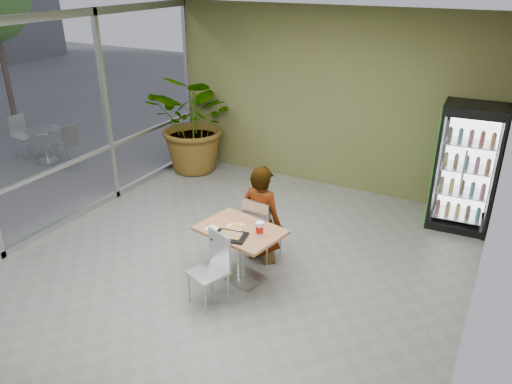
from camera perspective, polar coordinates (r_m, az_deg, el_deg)
ground at (r=6.83m, az=-3.54°, el=-9.21°), size 7.00×7.00×0.00m
room_envelope at (r=6.09m, az=-3.92°, el=3.41°), size 6.00×7.00×3.20m
storefront_frame at (r=8.03m, az=-22.54°, el=6.82°), size 0.10×7.00×3.20m
dining_table at (r=6.43m, az=-1.76°, el=-5.89°), size 1.17×0.92×0.75m
chair_far at (r=6.84m, az=0.39°, el=-3.73°), size 0.46×0.46×0.94m
chair_near at (r=6.07m, az=-4.84°, el=-8.06°), size 0.51×0.51×0.90m
seated_woman at (r=6.88m, az=0.66°, el=-3.60°), size 0.66×0.47×1.69m
pizza_plate at (r=6.34m, az=-2.32°, el=-3.96°), size 0.32×0.26×0.03m
soda_cup at (r=6.14m, az=0.41°, el=-4.23°), size 0.10×0.10×0.17m
napkin_stack at (r=6.32m, az=-5.03°, el=-4.24°), size 0.18×0.18×0.02m
cafeteria_tray at (r=6.14m, az=-2.97°, el=-5.08°), size 0.45×0.37×0.02m
beverage_fridge at (r=8.23m, az=22.84°, el=2.56°), size 0.93×0.73×1.96m
potted_plant at (r=9.86m, az=-6.79°, el=7.86°), size 1.88×1.65×1.98m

